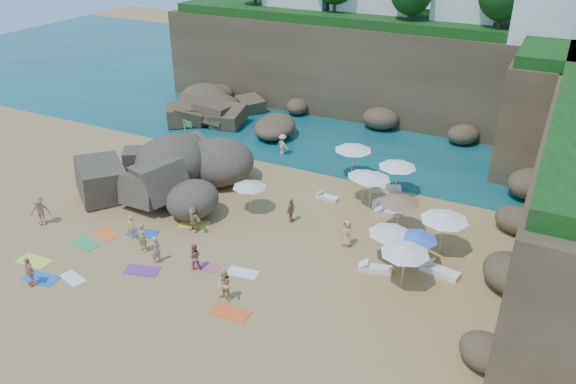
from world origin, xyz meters
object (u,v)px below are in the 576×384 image
at_px(parasol_2, 372,176).
at_px(person_stand_3, 291,210).
at_px(person_stand_5, 238,162).
at_px(parasol_1, 364,174).
at_px(person_stand_1, 194,257).
at_px(person_stand_4, 347,233).
at_px(flag_pole, 187,137).
at_px(person_stand_2, 283,145).
at_px(lounger_0, 388,213).
at_px(rock_outcrop, 171,189).
at_px(person_stand_0, 132,228).
at_px(person_stand_6, 155,249).
at_px(parasol_0, 353,147).

height_order(parasol_2, person_stand_3, parasol_2).
bearing_deg(person_stand_5, parasol_1, -18.32).
xyz_separation_m(person_stand_1, person_stand_4, (6.36, 5.75, 0.07)).
height_order(flag_pole, person_stand_2, flag_pole).
bearing_deg(person_stand_2, lounger_0, 174.15).
xyz_separation_m(rock_outcrop, parasol_1, (12.18, 4.37, 1.90)).
bearing_deg(person_stand_5, rock_outcrop, -140.81).
bearing_deg(person_stand_0, person_stand_5, 70.43).
xyz_separation_m(parasol_1, person_stand_3, (-2.95, -4.57, -1.13)).
xyz_separation_m(person_stand_1, person_stand_6, (-2.24, -0.44, 0.06)).
height_order(person_stand_0, person_stand_1, person_stand_0).
height_order(parasol_0, person_stand_1, parasol_0).
distance_m(parasol_2, person_stand_5, 10.21).
height_order(person_stand_1, person_stand_6, person_stand_6).
distance_m(person_stand_1, person_stand_3, 7.12).
distance_m(parasol_0, person_stand_2, 6.49).
relative_size(parasol_2, lounger_0, 1.47).
distance_m(flag_pole, person_stand_2, 7.41).
bearing_deg(rock_outcrop, person_stand_5, 57.81).
height_order(rock_outcrop, person_stand_0, rock_outcrop).
bearing_deg(person_stand_4, person_stand_2, 165.66).
xyz_separation_m(rock_outcrop, person_stand_1, (6.87, -6.93, 0.75)).
bearing_deg(person_stand_0, person_stand_3, 23.65).
height_order(parasol_2, lounger_0, parasol_2).
bearing_deg(person_stand_6, person_stand_3, 168.18).
height_order(person_stand_1, person_stand_5, person_stand_5).
bearing_deg(parasol_1, person_stand_4, -79.21).
distance_m(lounger_0, person_stand_4, 4.58).
relative_size(parasol_1, person_stand_1, 1.45).
height_order(parasol_1, person_stand_6, parasol_1).
bearing_deg(person_stand_4, rock_outcrop, -152.39).
height_order(parasol_0, parasol_1, parasol_0).
height_order(parasol_2, person_stand_0, parasol_2).
xyz_separation_m(person_stand_1, person_stand_5, (-4.15, 11.25, 0.09)).
bearing_deg(person_stand_6, person_stand_0, -94.53).
distance_m(parasol_0, parasol_2, 4.28).
height_order(flag_pole, person_stand_6, flag_pole).
bearing_deg(parasol_0, person_stand_0, -122.01).
bearing_deg(parasol_1, person_stand_3, -122.87).
bearing_deg(parasol_1, lounger_0, -28.49).
xyz_separation_m(parasol_0, person_stand_0, (-8.36, -13.38, -1.52)).
xyz_separation_m(parasol_0, lounger_0, (3.97, -4.06, -2.15)).
bearing_deg(person_stand_6, parasol_1, 168.10).
bearing_deg(parasol_0, person_stand_3, -98.21).
distance_m(rock_outcrop, lounger_0, 14.64).
height_order(rock_outcrop, person_stand_5, rock_outcrop).
height_order(flag_pole, parasol_2, flag_pole).
distance_m(parasol_2, person_stand_1, 12.39).
bearing_deg(parasol_1, parasol_2, -38.24).
relative_size(parasol_0, parasol_1, 1.20).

